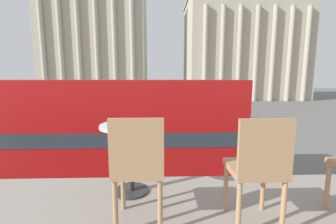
{
  "coord_description": "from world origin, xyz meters",
  "views": [
    {
      "loc": [
        0.93,
        -2.6,
        4.29
      ],
      "look_at": [
        1.51,
        15.39,
        1.6
      ],
      "focal_mm": 24.0,
      "sensor_mm": 36.0,
      "label": 1
    }
  ],
  "objects": [
    {
      "name": "car_navy",
      "position": [
        1.07,
        24.32,
        0.7
      ],
      "size": [
        4.2,
        1.93,
        1.35
      ],
      "rotation": [
        0.0,
        0.0,
        1.33
      ],
      "color": "black",
      "rests_on": "ground_plane"
    },
    {
      "name": "traffic_light_near",
      "position": [
        5.0,
        11.4,
        2.49
      ],
      "size": [
        0.42,
        0.24,
        3.81
      ],
      "color": "black",
      "rests_on": "ground_plane"
    },
    {
      "name": "cafe_chair_1",
      "position": [
        1.68,
        -0.96,
        3.61
      ],
      "size": [
        0.4,
        0.4,
        0.91
      ],
      "rotation": [
        0.0,
        0.0,
        -0.02
      ],
      "color": "#A87F56",
      "rests_on": "cafe_floor_slab"
    },
    {
      "name": "pedestrian_white",
      "position": [
        6.91,
        29.59,
        0.98
      ],
      "size": [
        0.32,
        0.32,
        1.7
      ],
      "rotation": [
        0.0,
        0.0,
        0.82
      ],
      "color": "#282B33",
      "rests_on": "ground_plane"
    },
    {
      "name": "car_white",
      "position": [
        1.57,
        28.62,
        0.7
      ],
      "size": [
        4.2,
        1.93,
        1.35
      ],
      "rotation": [
        0.0,
        0.0,
        4.49
      ],
      "color": "black",
      "rests_on": "ground_plane"
    },
    {
      "name": "double_decker_bus",
      "position": [
        -1.54,
        5.1,
        2.35
      ],
      "size": [
        10.22,
        2.76,
        4.24
      ],
      "rotation": [
        0.0,
        0.0,
        0.06
      ],
      "color": "black",
      "rests_on": "ground_plane"
    },
    {
      "name": "plaza_building_right",
      "position": [
        18.69,
        47.41,
        10.48
      ],
      "size": [
        24.46,
        15.99,
        20.98
      ],
      "color": "#B2A893",
      "rests_on": "ground_plane"
    },
    {
      "name": "traffic_light_mid",
      "position": [
        7.09,
        19.82,
        2.13
      ],
      "size": [
        0.42,
        0.24,
        3.23
      ],
      "color": "black",
      "rests_on": "ground_plane"
    },
    {
      "name": "cafe_chair_0",
      "position": [
        0.75,
        -0.91,
        3.61
      ],
      "size": [
        0.4,
        0.4,
        0.91
      ],
      "rotation": [
        0.0,
        0.0,
        0.1
      ],
      "color": "#A87F56",
      "rests_on": "cafe_floor_slab"
    },
    {
      "name": "pedestrian_olive",
      "position": [
        -8.46,
        24.53,
        0.91
      ],
      "size": [
        0.32,
        0.32,
        1.59
      ],
      "rotation": [
        0.0,
        0.0,
        0.2
      ],
      "color": "#282B33",
      "rests_on": "ground_plane"
    },
    {
      "name": "cafe_dining_table",
      "position": [
        0.61,
        -0.35,
        3.63
      ],
      "size": [
        0.6,
        0.6,
        0.73
      ],
      "color": "#2D2D30",
      "rests_on": "cafe_floor_slab"
    },
    {
      "name": "plaza_building_left",
      "position": [
        -13.55,
        49.43,
        12.39
      ],
      "size": [
        22.73,
        11.55,
        24.81
      ],
      "color": "#B2A893",
      "rests_on": "ground_plane"
    }
  ]
}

